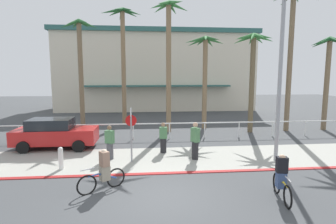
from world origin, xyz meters
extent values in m
plane|color=#424447|center=(0.00, 10.00, 0.00)|extent=(80.00, 80.00, 0.00)
cube|color=#9E9E93|center=(0.00, 4.20, 0.01)|extent=(44.00, 4.00, 0.02)
cube|color=maroon|center=(0.00, 2.20, 0.01)|extent=(44.00, 0.24, 0.03)
cube|color=beige|center=(1.16, 26.50, 4.50)|extent=(23.33, 9.00, 9.00)
cube|color=#2D605B|center=(1.16, 26.50, 9.25)|extent=(23.93, 9.60, 0.50)
cube|color=#2D605B|center=(1.16, 21.50, 3.00)|extent=(16.33, 1.20, 0.16)
cylinder|color=white|center=(0.00, 8.50, 1.00)|extent=(25.62, 0.08, 0.08)
cylinder|color=white|center=(-8.15, 8.50, 0.50)|extent=(0.08, 0.08, 1.00)
cylinder|color=white|center=(-5.82, 8.50, 0.50)|extent=(0.08, 0.08, 1.00)
cylinder|color=white|center=(-3.49, 8.50, 0.50)|extent=(0.08, 0.08, 1.00)
cylinder|color=white|center=(-1.16, 8.50, 0.50)|extent=(0.08, 0.08, 1.00)
cylinder|color=white|center=(1.16, 8.50, 0.50)|extent=(0.08, 0.08, 1.00)
cylinder|color=white|center=(3.49, 8.50, 0.50)|extent=(0.08, 0.08, 1.00)
cylinder|color=white|center=(5.82, 8.50, 0.50)|extent=(0.08, 0.08, 1.00)
cylinder|color=white|center=(8.15, 8.50, 0.50)|extent=(0.08, 0.08, 1.00)
cylinder|color=white|center=(10.48, 8.50, 0.50)|extent=(0.08, 0.08, 1.00)
cylinder|color=gray|center=(-1.08, 3.86, 1.10)|extent=(0.08, 0.08, 2.20)
cube|color=white|center=(-1.08, 3.86, 2.38)|extent=(0.04, 0.56, 0.36)
cylinder|color=red|center=(-1.08, 3.86, 1.98)|extent=(0.52, 0.03, 0.52)
cylinder|color=white|center=(-4.08, 3.09, 0.42)|extent=(0.20, 0.20, 0.85)
sphere|color=white|center=(-4.08, 3.09, 0.90)|extent=(0.20, 0.20, 0.20)
cylinder|color=#9EA0A5|center=(5.79, 3.45, 3.75)|extent=(0.18, 0.18, 7.50)
cylinder|color=#756047|center=(-5.21, 12.67, 4.06)|extent=(0.36, 0.36, 8.13)
cone|color=#2D6B33|center=(-4.53, 12.67, 7.87)|extent=(1.47, 0.32, 0.81)
cone|color=#2D6B33|center=(-4.91, 13.20, 7.98)|extent=(0.93, 1.28, 0.61)
cone|color=#2D6B33|center=(-5.64, 13.41, 7.98)|extent=(1.15, 1.68, 0.61)
cone|color=#2D6B33|center=(-5.89, 12.67, 7.86)|extent=(1.47, 0.32, 0.84)
cone|color=#2D6B33|center=(-5.54, 12.11, 7.88)|extent=(0.98, 1.38, 0.79)
cone|color=#2D6B33|center=(-4.77, 11.90, 7.94)|extent=(1.20, 1.76, 0.70)
cylinder|color=#846B4C|center=(-2.07, 13.93, 4.67)|extent=(0.36, 0.36, 9.33)
cone|color=#235B2D|center=(-1.32, 13.93, 9.13)|extent=(1.58, 0.32, 0.72)
cone|color=#235B2D|center=(-1.49, 14.66, 9.19)|extent=(1.45, 1.70, 0.59)
cone|color=#235B2D|center=(-2.25, 14.71, 9.06)|extent=(0.69, 1.73, 0.84)
cone|color=#235B2D|center=(-2.64, 14.21, 9.12)|extent=(1.38, 0.88, 0.73)
cone|color=#235B2D|center=(-2.89, 13.54, 9.07)|extent=(1.85, 1.11, 0.83)
cone|color=#235B2D|center=(-2.28, 13.04, 9.13)|extent=(0.74, 1.93, 0.72)
cone|color=#235B2D|center=(-1.66, 13.42, 9.20)|extent=(1.11, 1.28, 0.58)
cylinder|color=#846B4C|center=(1.33, 10.75, 4.54)|extent=(0.36, 0.36, 9.08)
cone|color=#387F3D|center=(2.03, 10.75, 8.81)|extent=(1.51, 0.32, 0.84)
cone|color=#387F3D|center=(1.68, 11.35, 8.83)|extent=(1.02, 1.44, 0.80)
cone|color=#387F3D|center=(0.86, 11.57, 8.92)|extent=(1.25, 1.84, 0.64)
cone|color=#387F3D|center=(0.68, 10.75, 8.87)|extent=(1.40, 0.32, 0.72)
cone|color=#387F3D|center=(0.92, 10.05, 8.86)|extent=(1.14, 1.65, 0.74)
cone|color=#387F3D|center=(1.73, 10.07, 8.95)|extent=(1.09, 1.57, 0.58)
cylinder|color=#846B4C|center=(4.22, 11.79, 3.45)|extent=(0.36, 0.36, 6.90)
cone|color=#2D6B33|center=(4.93, 11.79, 6.69)|extent=(1.50, 0.32, 0.74)
cone|color=#2D6B33|center=(4.64, 12.32, 6.64)|extent=(1.16, 1.33, 0.83)
cone|color=#2D6B33|center=(4.05, 12.58, 6.70)|extent=(0.69, 1.71, 0.71)
cone|color=#2D6B33|center=(3.61, 12.09, 6.63)|extent=(1.48, 0.93, 0.85)
cone|color=#2D6B33|center=(3.40, 11.40, 6.66)|extent=(1.87, 1.12, 0.79)
cone|color=#2D6B33|center=(4.05, 11.03, 6.73)|extent=(0.68, 1.67, 0.66)
cone|color=#2D6B33|center=(4.62, 11.30, 6.78)|extent=(1.08, 1.24, 0.57)
cylinder|color=brown|center=(7.23, 10.05, 3.44)|extent=(0.36, 0.36, 6.88)
cone|color=#387F3D|center=(7.96, 10.05, 6.67)|extent=(1.55, 0.32, 0.73)
cone|color=#387F3D|center=(7.79, 10.51, 6.66)|extent=(1.39, 1.24, 0.75)
cone|color=#387F3D|center=(7.36, 10.78, 6.63)|extent=(0.59, 1.63, 0.80)
cone|color=#387F3D|center=(6.78, 10.83, 6.67)|extent=(1.22, 1.79, 0.73)
cone|color=#387F3D|center=(6.64, 10.26, 6.75)|extent=(1.35, 0.75, 0.57)
cone|color=#387F3D|center=(6.58, 9.81, 6.73)|extent=(1.47, 0.80, 0.60)
cone|color=#387F3D|center=(6.88, 9.43, 6.62)|extent=(1.04, 1.48, 0.81)
cone|color=#387F3D|center=(7.35, 9.38, 6.69)|extent=(0.56, 1.47, 0.68)
cone|color=#387F3D|center=(7.73, 9.63, 6.72)|extent=(1.26, 1.13, 0.63)
cylinder|color=#756047|center=(10.11, 10.28, 4.94)|extent=(0.36, 0.36, 9.88)
cylinder|color=#756047|center=(13.14, 10.36, 3.38)|extent=(0.36, 0.36, 6.77)
cone|color=#235B2D|center=(13.66, 11.01, 6.63)|extent=(1.33, 1.55, 0.60)
cone|color=#235B2D|center=(12.96, 11.15, 6.52)|extent=(0.70, 1.76, 0.80)
cone|color=#235B2D|center=(12.59, 10.62, 6.54)|extent=(1.34, 0.87, 0.76)
cone|color=#235B2D|center=(12.52, 10.06, 6.56)|extent=(1.45, 0.92, 0.72)
cone|color=#235B2D|center=(12.97, 9.61, 6.57)|extent=(0.67, 1.64, 0.70)
cube|color=red|center=(-5.37, 6.69, 0.73)|extent=(4.40, 1.80, 0.80)
cube|color=#1E2328|center=(-5.62, 6.69, 1.41)|extent=(2.29, 1.58, 0.56)
cylinder|color=black|center=(-3.96, 7.59, 0.33)|extent=(0.66, 0.22, 0.66)
cylinder|color=black|center=(-3.96, 5.79, 0.33)|extent=(0.66, 0.22, 0.66)
cylinder|color=black|center=(-6.77, 7.59, 0.33)|extent=(0.66, 0.22, 0.66)
cylinder|color=black|center=(-6.77, 5.79, 0.33)|extent=(0.66, 0.22, 0.66)
torus|color=black|center=(-2.46, 0.46, 0.33)|extent=(0.63, 0.45, 0.72)
torus|color=black|center=(-1.54, 1.06, 0.33)|extent=(0.63, 0.45, 0.72)
cylinder|color=#2851A8|center=(-1.82, 0.88, 0.48)|extent=(0.60, 0.42, 0.35)
cylinder|color=#2851A8|center=(-2.26, 0.59, 0.62)|extent=(0.35, 0.25, 0.07)
cylinder|color=#2851A8|center=(-1.90, 0.83, 0.55)|extent=(0.05, 0.05, 0.44)
cylinder|color=silver|center=(-2.42, 0.49, 0.88)|extent=(0.44, 0.30, 0.04)
cube|color=gray|center=(-1.90, 0.83, 0.61)|extent=(0.42, 0.41, 0.52)
cube|color=#93705B|center=(-1.90, 0.83, 1.13)|extent=(0.40, 0.43, 0.52)
sphere|color=beige|center=(-1.90, 0.83, 1.36)|extent=(0.22, 0.22, 0.22)
torus|color=black|center=(3.85, -1.03, 0.33)|extent=(0.19, 0.72, 0.72)
torus|color=black|center=(4.06, 0.05, 0.33)|extent=(0.19, 0.72, 0.72)
cylinder|color=gold|center=(4.00, -0.28, 0.48)|extent=(0.18, 0.69, 0.35)
cylinder|color=gold|center=(3.90, -0.80, 0.62)|extent=(0.12, 0.39, 0.07)
cylinder|color=gold|center=(3.98, -0.37, 0.55)|extent=(0.05, 0.05, 0.44)
cylinder|color=silver|center=(3.86, -0.98, 0.88)|extent=(0.13, 0.50, 0.04)
cube|color=#384C7A|center=(3.98, -0.37, 0.61)|extent=(0.33, 0.37, 0.52)
cube|color=black|center=(3.98, -0.37, 1.13)|extent=(0.38, 0.32, 0.52)
sphere|color=#D6A884|center=(3.98, -0.37, 1.36)|extent=(0.22, 0.22, 0.22)
cylinder|color=#232326|center=(1.96, 3.97, 0.44)|extent=(0.44, 0.44, 0.88)
cube|color=#4C7F51|center=(1.96, 3.97, 1.22)|extent=(0.43, 0.48, 0.68)
sphere|color=#D6A884|center=(1.96, 3.97, 1.71)|extent=(0.24, 0.24, 0.24)
cylinder|color=#4C4C51|center=(-2.15, 4.38, 0.40)|extent=(0.44, 0.44, 0.80)
cube|color=#4C7F51|center=(-2.15, 4.38, 1.12)|extent=(0.48, 0.43, 0.62)
sphere|color=brown|center=(-2.15, 4.38, 1.57)|extent=(0.22, 0.22, 0.22)
cylinder|color=#232326|center=(0.52, 5.24, 0.39)|extent=(0.36, 0.36, 0.78)
cube|color=#4C7F51|center=(0.52, 5.24, 1.08)|extent=(0.43, 0.31, 0.60)
sphere|color=#9E7556|center=(0.52, 5.24, 1.52)|extent=(0.21, 0.21, 0.21)
camera|label=1|loc=(-0.52, -8.39, 3.97)|focal=28.49mm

